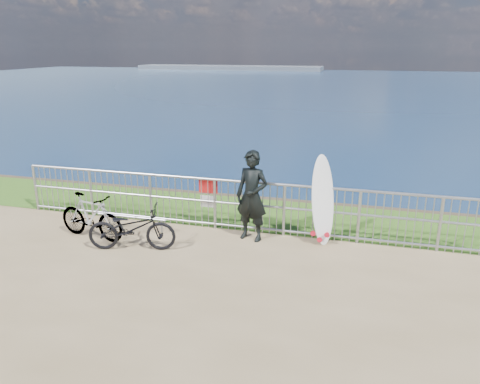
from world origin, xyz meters
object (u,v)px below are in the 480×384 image
(bicycle_far, at_px, (91,216))
(bicycle_near, at_px, (132,228))
(surfboard, at_px, (323,203))
(surfer, at_px, (252,196))

(bicycle_far, bearing_deg, bicycle_near, -94.55)
(surfboard, height_order, bicycle_far, surfboard)
(surfboard, bearing_deg, bicycle_near, -159.31)
(surfboard, bearing_deg, surfer, -171.88)
(bicycle_far, bearing_deg, surfer, -64.78)
(surfboard, relative_size, bicycle_far, 1.13)
(surfer, bearing_deg, bicycle_near, -139.55)
(surfer, distance_m, bicycle_far, 3.30)
(surfer, height_order, bicycle_near, surfer)
(surfboard, xyz_separation_m, bicycle_far, (-4.55, -1.03, -0.35))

